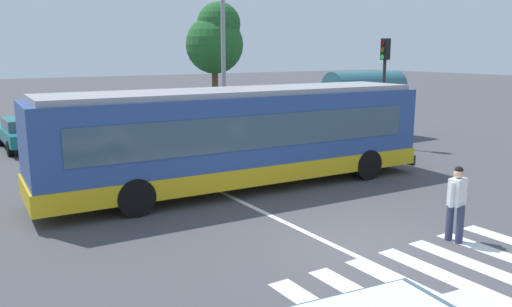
# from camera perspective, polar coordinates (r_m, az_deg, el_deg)

# --- Properties ---
(ground_plane) EXTENTS (160.00, 160.00, 0.00)m
(ground_plane) POSITION_cam_1_polar(r_m,az_deg,el_deg) (11.65, 11.10, -9.86)
(ground_plane) COLOR #47474C
(city_transit_bus) EXTENTS (12.50, 3.14, 3.06)m
(city_transit_bus) POSITION_cam_1_polar(r_m,az_deg,el_deg) (15.67, -1.77, 1.83)
(city_transit_bus) COLOR black
(city_transit_bus) RESTS_ON ground_plane
(pedestrian_crossing_street) EXTENTS (0.57, 0.40, 1.72)m
(pedestrian_crossing_street) POSITION_cam_1_polar(r_m,az_deg,el_deg) (12.12, 21.40, -4.80)
(pedestrian_crossing_street) COLOR #333856
(pedestrian_crossing_street) RESTS_ON ground_plane
(parked_car_teal) EXTENTS (1.92, 4.52, 1.35)m
(parked_car_teal) POSITION_cam_1_polar(r_m,az_deg,el_deg) (24.31, -24.27, 2.25)
(parked_car_teal) COLOR black
(parked_car_teal) RESTS_ON ground_plane
(parked_car_red) EXTENTS (1.88, 4.50, 1.35)m
(parked_car_red) POSITION_cam_1_polar(r_m,az_deg,el_deg) (24.50, -17.78, 2.78)
(parked_car_red) COLOR black
(parked_car_red) RESTS_ON ground_plane
(parked_car_white) EXTENTS (2.11, 4.61, 1.35)m
(parked_car_white) POSITION_cam_1_polar(r_m,az_deg,el_deg) (25.98, -11.88, 3.53)
(parked_car_white) COLOR black
(parked_car_white) RESTS_ON ground_plane
(parked_car_black) EXTENTS (1.93, 4.53, 1.35)m
(parked_car_black) POSITION_cam_1_polar(r_m,az_deg,el_deg) (26.87, -6.72, 3.95)
(parked_car_black) COLOR black
(parked_car_black) RESTS_ON ground_plane
(traffic_light_far_corner) EXTENTS (0.33, 0.32, 4.70)m
(traffic_light_far_corner) POSITION_cam_1_polar(r_m,az_deg,el_deg) (22.99, 14.05, 8.45)
(traffic_light_far_corner) COLOR #28282B
(traffic_light_far_corner) RESTS_ON ground_plane
(bus_stop_shelter) EXTENTS (4.23, 1.54, 3.25)m
(bus_stop_shelter) POSITION_cam_1_polar(r_m,az_deg,el_deg) (25.25, 11.97, 7.08)
(bus_stop_shelter) COLOR #28282B
(bus_stop_shelter) RESTS_ON ground_plane
(twin_arm_street_lamp) EXTENTS (4.40, 0.32, 8.02)m
(twin_arm_street_lamp) POSITION_cam_1_polar(r_m,az_deg,el_deg) (23.51, -3.68, 13.31)
(twin_arm_street_lamp) COLOR #939399
(twin_arm_street_lamp) RESTS_ON ground_plane
(background_tree_right) EXTENTS (3.24, 3.24, 6.88)m
(background_tree_right) POSITION_cam_1_polar(r_m,az_deg,el_deg) (29.55, -4.50, 12.57)
(background_tree_right) COLOR brown
(background_tree_right) RESTS_ON ground_plane
(crosswalk_painted_stripes) EXTENTS (6.03, 3.37, 0.01)m
(crosswalk_painted_stripes) POSITION_cam_1_polar(r_m,az_deg,el_deg) (10.45, 21.07, -12.95)
(crosswalk_painted_stripes) COLOR silver
(crosswalk_painted_stripes) RESTS_ON ground_plane
(lane_center_line) EXTENTS (0.16, 24.00, 0.01)m
(lane_center_line) POSITION_cam_1_polar(r_m,az_deg,el_deg) (12.81, 3.33, -7.69)
(lane_center_line) COLOR silver
(lane_center_line) RESTS_ON ground_plane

